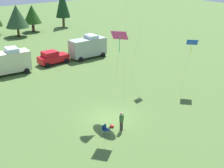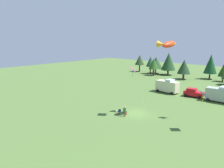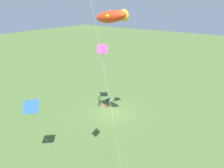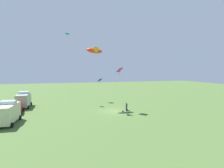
# 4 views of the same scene
# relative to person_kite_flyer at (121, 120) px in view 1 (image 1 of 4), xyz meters

# --- Properties ---
(ground_plane) EXTENTS (160.00, 160.00, 0.00)m
(ground_plane) POSITION_rel_person_kite_flyer_xyz_m (0.53, 2.54, -1.02)
(ground_plane) COLOR #48652F
(person_kite_flyer) EXTENTS (0.52, 0.41, 1.74)m
(person_kite_flyer) POSITION_rel_person_kite_flyer_xyz_m (0.00, 0.00, 0.00)
(person_kite_flyer) COLOR #3E332E
(person_kite_flyer) RESTS_ON ground
(folding_chair) EXTENTS (0.57, 0.57, 0.82)m
(folding_chair) POSITION_rel_person_kite_flyer_xyz_m (-1.44, 0.36, -0.53)
(folding_chair) COLOR navy
(folding_chair) RESTS_ON ground
(backpack_on_grass) EXTENTS (0.38, 0.38, 0.22)m
(backpack_on_grass) POSITION_rel_person_kite_flyer_xyz_m (-0.33, 0.89, -0.91)
(backpack_on_grass) COLOR red
(backpack_on_grass) RESTS_ON ground
(van_camper_beige) EXTENTS (5.53, 2.89, 3.34)m
(van_camper_beige) POSITION_rel_person_kite_flyer_xyz_m (-2.67, 19.82, 0.62)
(van_camper_beige) COLOR beige
(van_camper_beige) RESTS_ON ground
(car_red_sedan) EXTENTS (4.31, 2.44, 1.89)m
(car_red_sedan) POSITION_rel_person_kite_flyer_xyz_m (3.62, 20.11, -0.07)
(car_red_sedan) COLOR red
(car_red_sedan) RESTS_ON ground
(van_motorhome_grey) EXTENTS (5.41, 2.62, 3.34)m
(van_motorhome_grey) POSITION_rel_person_kite_flyer_xyz_m (9.31, 19.85, 0.62)
(van_motorhome_grey) COLOR #99A496
(van_motorhome_grey) RESTS_ON ground
(kite_diamond_rainbow) EXTENTS (2.19, 3.34, 8.40)m
(kite_diamond_rainbow) POSITION_rel_person_kite_flyer_xyz_m (0.66, 1.20, 6.82)
(kite_diamond_rainbow) COLOR #D32E91
(kite_diamond_rainbow) RESTS_ON ground
(kite_diamond_blue) EXTENTS (2.30, 1.48, 5.81)m
(kite_diamond_blue) POSITION_rel_person_kite_flyer_xyz_m (11.64, 2.68, 4.33)
(kite_diamond_blue) COLOR blue
(kite_diamond_blue) RESTS_ON ground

